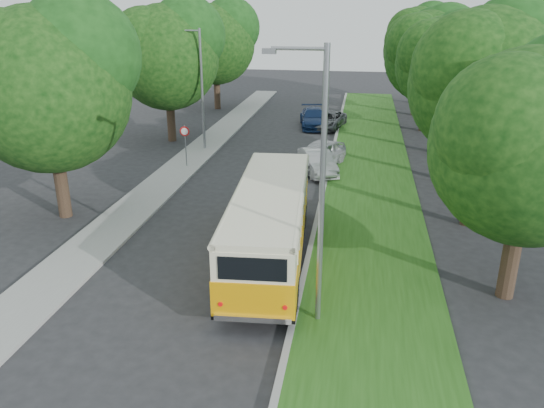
% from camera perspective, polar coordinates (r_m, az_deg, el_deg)
% --- Properties ---
extents(ground, '(120.00, 120.00, 0.00)m').
position_cam_1_polar(ground, '(19.10, -7.48, -7.17)').
color(ground, '#262628').
rests_on(ground, ground).
extents(curb, '(0.20, 70.00, 0.15)m').
position_cam_1_polar(curb, '(22.91, 4.79, -1.93)').
color(curb, gray).
rests_on(curb, ground).
extents(grass_verge, '(4.50, 70.00, 0.13)m').
position_cam_1_polar(grass_verge, '(22.87, 10.67, -2.31)').
color(grass_verge, '#235015').
rests_on(grass_verge, ground).
extents(sidewalk, '(2.20, 70.00, 0.12)m').
position_cam_1_polar(sidewalk, '(24.95, -14.79, -0.67)').
color(sidewalk, gray).
rests_on(sidewalk, ground).
extents(treeline, '(24.27, 41.91, 9.46)m').
position_cam_1_polar(treeline, '(34.26, 6.31, 15.72)').
color(treeline, '#332319').
rests_on(treeline, ground).
extents(lamppost_near, '(1.71, 0.16, 8.00)m').
position_cam_1_polar(lamppost_near, '(14.35, 5.07, 2.29)').
color(lamppost_near, gray).
rests_on(lamppost_near, ground).
extents(lamppost_far, '(1.71, 0.16, 7.50)m').
position_cam_1_polar(lamppost_far, '(33.91, -7.72, 12.52)').
color(lamppost_far, gray).
rests_on(lamppost_far, ground).
extents(warning_sign, '(0.56, 0.10, 2.50)m').
position_cam_1_polar(warning_sign, '(30.54, -9.33, 6.93)').
color(warning_sign, gray).
rests_on(warning_sign, ground).
extents(vintage_bus, '(3.15, 9.79, 2.86)m').
position_cam_1_polar(vintage_bus, '(19.05, -0.24, -2.29)').
color(vintage_bus, '#FFA808').
rests_on(vintage_bus, ground).
extents(car_silver, '(3.31, 4.89, 1.54)m').
position_cam_1_polar(car_silver, '(30.51, 5.08, 5.28)').
color(car_silver, '#BBBBC0').
rests_on(car_silver, ground).
extents(car_white, '(2.69, 4.19, 1.30)m').
position_cam_1_polar(car_white, '(29.58, 4.91, 4.55)').
color(car_white, silver).
rests_on(car_white, ground).
extents(car_blue, '(2.72, 5.08, 1.40)m').
position_cam_1_polar(car_blue, '(40.97, 4.51, 9.21)').
color(car_blue, navy).
rests_on(car_blue, ground).
extents(car_grey, '(2.88, 4.74, 1.23)m').
position_cam_1_polar(car_grey, '(40.68, 6.06, 8.96)').
color(car_grey, '#5A5D62').
rests_on(car_grey, ground).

